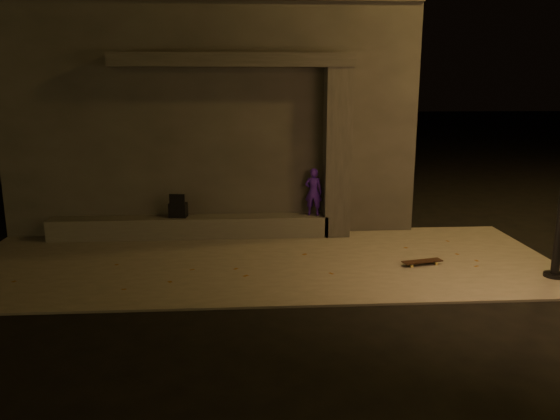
{
  "coord_description": "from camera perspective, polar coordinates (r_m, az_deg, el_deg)",
  "views": [
    {
      "loc": [
        -0.28,
        -7.85,
        3.29
      ],
      "look_at": [
        0.35,
        2.0,
        1.02
      ],
      "focal_mm": 35.0,
      "sensor_mm": 36.0,
      "label": 1
    }
  ],
  "objects": [
    {
      "name": "sidewalk",
      "position": [
        10.39,
        -1.96,
        -5.39
      ],
      "size": [
        11.0,
        4.4,
        0.04
      ],
      "primitive_type": "cube",
      "color": "#615D56",
      "rests_on": "ground"
    },
    {
      "name": "backpack",
      "position": [
        11.99,
        -10.6,
        0.12
      ],
      "size": [
        0.4,
        0.29,
        0.53
      ],
      "rotation": [
        0.0,
        0.0,
        -0.14
      ],
      "color": "black",
      "rests_on": "ledge"
    },
    {
      "name": "canopy",
      "position": [
        11.67,
        -4.94,
        15.33
      ],
      "size": [
        5.0,
        0.7,
        0.28
      ],
      "primitive_type": "cube",
      "color": "#34322F",
      "rests_on": "column"
    },
    {
      "name": "column",
      "position": [
        11.86,
        5.98,
        5.87
      ],
      "size": [
        0.55,
        0.55,
        3.6
      ],
      "primitive_type": "cube",
      "color": "#34322F",
      "rests_on": "sidewalk"
    },
    {
      "name": "ledge",
      "position": [
        12.05,
        -9.38,
        -1.75
      ],
      "size": [
        6.0,
        0.55,
        0.45
      ],
      "primitive_type": "cube",
      "color": "#4F4E48",
      "rests_on": "sidewalk"
    },
    {
      "name": "skateboard",
      "position": [
        10.43,
        14.64,
        -5.23
      ],
      "size": [
        0.79,
        0.36,
        0.08
      ],
      "rotation": [
        0.0,
        0.0,
        0.23
      ],
      "color": "black",
      "rests_on": "sidewalk"
    },
    {
      "name": "building",
      "position": [
        14.38,
        -6.66,
        10.16
      ],
      "size": [
        9.0,
        5.1,
        5.22
      ],
      "color": "#34322F",
      "rests_on": "ground"
    },
    {
      "name": "skateboarder",
      "position": [
        11.92,
        3.52,
        1.92
      ],
      "size": [
        0.44,
        0.35,
        1.04
      ],
      "primitive_type": "imported",
      "rotation": [
        0.0,
        0.0,
        2.84
      ],
      "color": "#3B189D",
      "rests_on": "ledge"
    },
    {
      "name": "ground",
      "position": [
        8.52,
        -1.53,
        -9.76
      ],
      "size": [
        120.0,
        120.0,
        0.0
      ],
      "primitive_type": "plane",
      "color": "black",
      "rests_on": "ground"
    }
  ]
}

